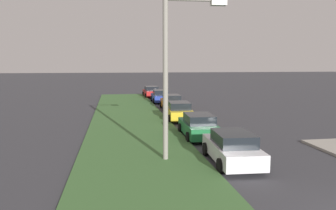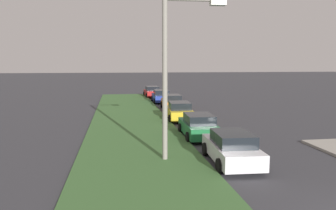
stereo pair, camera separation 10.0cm
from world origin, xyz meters
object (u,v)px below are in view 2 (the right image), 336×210
at_px(parked_car_yellow, 179,111).
at_px(parked_car_blue, 161,96).
at_px(parked_car_orange, 172,102).
at_px(parked_car_red, 152,92).
at_px(streetlight, 173,67).
at_px(parked_car_white, 232,148).
at_px(parked_car_green, 199,126).

height_order(parked_car_yellow, parked_car_blue, same).
relative_size(parked_car_orange, parked_car_red, 1.00).
bearing_deg(streetlight, parked_car_white, -105.86).
bearing_deg(parked_car_green, parked_car_yellow, 1.29).
height_order(parked_car_green, parked_car_yellow, same).
bearing_deg(parked_car_green, parked_car_white, -176.41).
xyz_separation_m(parked_car_orange, parked_car_red, (11.98, 0.68, 0.00)).
bearing_deg(parked_car_blue, parked_car_white, -179.42).
height_order(parked_car_green, parked_car_blue, same).
height_order(parked_car_orange, streetlight, streetlight).
bearing_deg(parked_car_red, parked_car_green, 178.59).
bearing_deg(parked_car_blue, parked_car_orange, -176.62).
relative_size(parked_car_orange, parked_car_blue, 1.01).
bearing_deg(parked_car_white, streetlight, 77.01).
xyz_separation_m(parked_car_yellow, parked_car_blue, (11.86, -0.14, 0.00)).
relative_size(parked_car_blue, parked_car_red, 0.99).
xyz_separation_m(parked_car_yellow, parked_car_red, (18.02, 0.25, 0.00)).
height_order(parked_car_orange, parked_car_red, same).
height_order(parked_car_yellow, parked_car_red, same).
distance_m(parked_car_orange, streetlight, 17.59).
bearing_deg(parked_car_green, parked_car_orange, -0.60).
relative_size(parked_car_white, parked_car_orange, 1.00).
distance_m(parked_car_blue, parked_car_red, 6.17).
relative_size(parked_car_blue, streetlight, 0.58).
height_order(parked_car_blue, streetlight, streetlight).
relative_size(parked_car_yellow, parked_car_red, 1.01).
height_order(parked_car_yellow, parked_car_orange, same).
bearing_deg(parked_car_yellow, parked_car_orange, -0.99).
height_order(parked_car_blue, parked_car_red, same).
height_order(parked_car_yellow, streetlight, streetlight).
distance_m(parked_car_orange, parked_car_red, 12.00).
bearing_deg(streetlight, parked_car_orange, -9.63).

